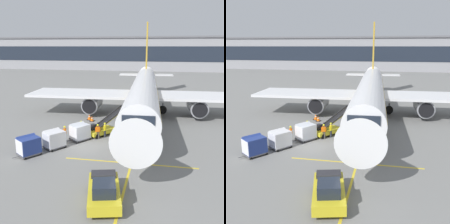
{
  "view_description": "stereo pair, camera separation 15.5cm",
  "coord_description": "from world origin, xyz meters",
  "views": [
    {
      "loc": [
        7.25,
        -24.65,
        10.19
      ],
      "look_at": [
        1.86,
        3.84,
        2.89
      ],
      "focal_mm": 42.03,
      "sensor_mm": 36.0,
      "label": 1
    },
    {
      "loc": [
        7.4,
        -24.63,
        10.19
      ],
      "look_at": [
        1.86,
        3.84,
        2.89
      ],
      "focal_mm": 42.03,
      "sensor_mm": 36.0,
      "label": 2
    }
  ],
  "objects": [
    {
      "name": "ground_plane",
      "position": [
        0.0,
        0.0,
        0.0
      ],
      "size": [
        600.0,
        600.0,
        0.0
      ],
      "primitive_type": "plane",
      "color": "slate"
    },
    {
      "name": "ground_crew_marshaller",
      "position": [
        -1.77,
        3.6,
        1.0
      ],
      "size": [
        0.42,
        0.46,
        1.74
      ],
      "color": "#514C42",
      "rests_on": "ground"
    },
    {
      "name": "baggage_cart_third",
      "position": [
        -4.95,
        -3.08,
        1.0
      ],
      "size": [
        2.47,
        2.68,
        1.91
      ],
      "color": "#515156",
      "rests_on": "ground"
    },
    {
      "name": "apron_guidance_line_lead_in",
      "position": [
        4.93,
        13.48,
        0.0
      ],
      "size": [
        0.2,
        110.0,
        0.01
      ],
      "color": "yellow",
      "rests_on": "ground"
    },
    {
      "name": "terminal_building",
      "position": [
        2.5,
        95.94,
        7.04
      ],
      "size": [
        143.76,
        19.5,
        14.19
      ],
      "color": "#939399",
      "rests_on": "ground"
    },
    {
      "name": "safety_cone_engine_keepout",
      "position": [
        -2.05,
        9.45,
        0.35
      ],
      "size": [
        0.63,
        0.63,
        0.71
      ],
      "color": "black",
      "rests_on": "ground"
    },
    {
      "name": "pushback_tug",
      "position": [
        3.81,
        -9.38,
        0.83
      ],
      "size": [
        3.06,
        4.77,
        1.83
      ],
      "color": "gold",
      "rests_on": "ground"
    },
    {
      "name": "ground_crew_wingwalker",
      "position": [
        0.48,
        2.56,
        1.0
      ],
      "size": [
        0.53,
        0.38,
        1.74
      ],
      "color": "#514C42",
      "rests_on": "ground"
    },
    {
      "name": "ground_crew_by_loader",
      "position": [
        -2.92,
        1.22,
        1.0
      ],
      "size": [
        0.25,
        0.57,
        1.74
      ],
      "color": "#514C42",
      "rests_on": "ground"
    },
    {
      "name": "safety_cone_wingtip",
      "position": [
        -2.61,
        10.14,
        0.39
      ],
      "size": [
        0.71,
        0.71,
        0.79
      ],
      "color": "black",
      "rests_on": "ground"
    },
    {
      "name": "baggage_cart_lead",
      "position": [
        -1.43,
        1.87,
        1.0
      ],
      "size": [
        2.47,
        2.68,
        1.91
      ],
      "color": "#515156",
      "rests_on": "ground"
    },
    {
      "name": "parked_airplane",
      "position": [
        4.73,
        14.29,
        3.59
      ],
      "size": [
        34.91,
        45.11,
        14.9
      ],
      "color": "white",
      "rests_on": "ground"
    },
    {
      "name": "belt_loader",
      "position": [
        0.71,
        4.18,
        0.86
      ],
      "size": [
        4.26,
        4.95,
        3.0
      ],
      "color": "gold",
      "rests_on": "ground"
    },
    {
      "name": "baggage_cart_second",
      "position": [
        -3.29,
        -0.9,
        1.0
      ],
      "size": [
        2.47,
        2.68,
        1.91
      ],
      "color": "#515156",
      "rests_on": "ground"
    },
    {
      "name": "apron_guidance_line_stop_bar",
      "position": [
        4.77,
        -3.07,
        0.0
      ],
      "size": [
        12.0,
        0.2,
        0.01
      ],
      "color": "yellow",
      "rests_on": "ground"
    },
    {
      "name": "ground_crew_by_carts",
      "position": [
        1.14,
        3.3,
        1.0
      ],
      "size": [
        0.26,
        0.57,
        1.74
      ],
      "color": "#333847",
      "rests_on": "ground"
    }
  ]
}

